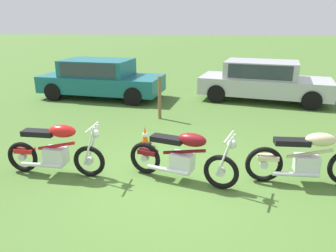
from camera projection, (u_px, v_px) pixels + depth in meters
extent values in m
plane|color=#476B2D|center=(175.00, 182.00, 6.01)|extent=(120.00, 120.00, 0.00)
torus|color=black|center=(89.00, 161.00, 6.14)|extent=(0.62, 0.13, 0.61)
torus|color=black|center=(23.00, 157.00, 6.33)|extent=(0.62, 0.13, 0.61)
cylinder|color=silver|center=(89.00, 161.00, 6.14)|extent=(0.15, 0.11, 0.14)
cylinder|color=silver|center=(23.00, 157.00, 6.33)|extent=(0.15, 0.11, 0.14)
cylinder|color=silver|center=(93.00, 143.00, 6.12)|extent=(0.28, 0.05, 0.75)
cylinder|color=silver|center=(89.00, 146.00, 5.95)|extent=(0.28, 0.05, 0.75)
cube|color=silver|center=(56.00, 155.00, 6.21)|extent=(0.42, 0.33, 0.32)
cylinder|color=red|center=(56.00, 146.00, 6.15)|extent=(0.74, 0.11, 0.21)
ellipsoid|color=red|center=(62.00, 131.00, 6.03)|extent=(0.54, 0.29, 0.24)
cube|color=black|center=(38.00, 133.00, 6.12)|extent=(0.61, 0.28, 0.10)
cube|color=red|center=(25.00, 150.00, 6.28)|extent=(0.37, 0.20, 0.08)
cylinder|color=silver|center=(92.00, 127.00, 5.92)|extent=(0.07, 0.64, 0.03)
sphere|color=silver|center=(95.00, 134.00, 5.95)|extent=(0.17, 0.17, 0.16)
cylinder|color=silver|center=(42.00, 165.00, 6.14)|extent=(0.80, 0.13, 0.08)
torus|color=black|center=(221.00, 172.00, 5.69)|extent=(0.63, 0.29, 0.63)
torus|color=black|center=(145.00, 158.00, 6.26)|extent=(0.63, 0.29, 0.63)
cylinder|color=silver|center=(221.00, 172.00, 5.69)|extent=(0.16, 0.14, 0.14)
cylinder|color=silver|center=(145.00, 158.00, 6.26)|extent=(0.16, 0.14, 0.14)
cylinder|color=silver|center=(227.00, 153.00, 5.64)|extent=(0.27, 0.12, 0.74)
cylinder|color=silver|center=(224.00, 157.00, 5.48)|extent=(0.27, 0.12, 0.74)
cube|color=silver|center=(182.00, 162.00, 5.94)|extent=(0.48, 0.41, 0.32)
cylinder|color=maroon|center=(184.00, 152.00, 5.87)|extent=(0.79, 0.32, 0.23)
ellipsoid|color=maroon|center=(192.00, 140.00, 5.74)|extent=(0.58, 0.42, 0.24)
cube|color=black|center=(167.00, 139.00, 5.94)|extent=(0.65, 0.42, 0.10)
cube|color=maroon|center=(148.00, 152.00, 6.19)|extent=(0.40, 0.29, 0.08)
cylinder|color=silver|center=(229.00, 137.00, 5.44)|extent=(0.24, 0.62, 0.03)
sphere|color=silver|center=(232.00, 144.00, 5.46)|extent=(0.20, 0.20, 0.16)
cylinder|color=silver|center=(168.00, 170.00, 5.93)|extent=(0.78, 0.34, 0.08)
torus|color=black|center=(264.00, 164.00, 5.94)|extent=(0.68, 0.10, 0.67)
cylinder|color=silver|center=(264.00, 164.00, 5.94)|extent=(0.14, 0.10, 0.14)
cube|color=silver|center=(306.00, 164.00, 5.86)|extent=(0.40, 0.30, 0.32)
cylinder|color=beige|center=(310.00, 154.00, 5.79)|extent=(0.79, 0.07, 0.22)
ellipsoid|color=beige|center=(321.00, 140.00, 5.70)|extent=(0.52, 0.27, 0.24)
cube|color=black|center=(292.00, 142.00, 5.76)|extent=(0.60, 0.25, 0.10)
cube|color=beige|center=(268.00, 157.00, 5.89)|extent=(0.36, 0.18, 0.08)
cylinder|color=silver|center=(295.00, 174.00, 5.77)|extent=(0.80, 0.09, 0.08)
cube|color=#19606B|center=(102.00, 83.00, 12.33)|extent=(4.73, 2.54, 0.60)
cube|color=#19606B|center=(98.00, 68.00, 12.19)|extent=(2.70, 2.04, 0.60)
cube|color=#2D3842|center=(97.00, 67.00, 12.18)|extent=(2.34, 2.02, 0.48)
cylinder|color=black|center=(148.00, 87.00, 12.85)|extent=(0.67, 0.32, 0.64)
cylinder|color=black|center=(133.00, 96.00, 11.25)|extent=(0.67, 0.32, 0.64)
cylinder|color=black|center=(77.00, 83.00, 13.56)|extent=(0.67, 0.32, 0.64)
cylinder|color=black|center=(53.00, 92.00, 11.96)|extent=(0.67, 0.32, 0.64)
cube|color=#B2B5BA|center=(264.00, 86.00, 11.87)|extent=(4.85, 2.88, 0.60)
cube|color=#B2B5BA|center=(261.00, 69.00, 11.74)|extent=(2.83, 2.20, 0.60)
cube|color=#2D3842|center=(261.00, 69.00, 11.74)|extent=(2.47, 2.14, 0.48)
cylinder|color=black|center=(309.00, 90.00, 12.22)|extent=(0.67, 0.37, 0.64)
cylinder|color=black|center=(312.00, 100.00, 10.69)|extent=(0.67, 0.37, 0.64)
cylinder|color=black|center=(225.00, 85.00, 13.20)|extent=(0.67, 0.37, 0.64)
cylinder|color=black|center=(216.00, 94.00, 11.68)|extent=(0.67, 0.37, 0.64)
cylinder|color=brown|center=(160.00, 98.00, 9.65)|extent=(0.10, 0.10, 1.28)
cone|color=#EA590F|center=(145.00, 136.00, 7.72)|extent=(0.18, 0.18, 0.46)
cube|color=black|center=(145.00, 144.00, 7.79)|extent=(0.25, 0.25, 0.03)
cylinder|color=white|center=(145.00, 135.00, 7.72)|extent=(0.12, 0.12, 0.07)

